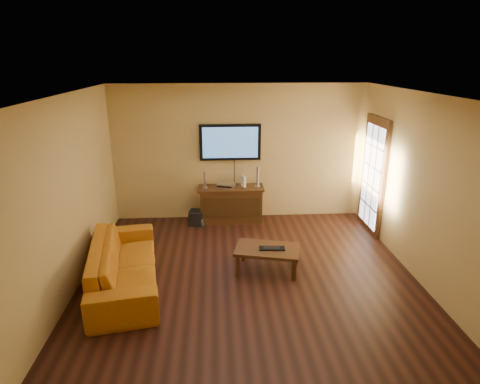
{
  "coord_description": "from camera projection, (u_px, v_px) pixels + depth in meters",
  "views": [
    {
      "loc": [
        -0.47,
        -5.31,
        3.16
      ],
      "look_at": [
        -0.09,
        0.8,
        1.1
      ],
      "focal_mm": 30.0,
      "sensor_mm": 36.0,
      "label": 1
    }
  ],
  "objects": [
    {
      "name": "ground_plane",
      "position": [
        249.0,
        278.0,
        6.06
      ],
      "size": [
        5.0,
        5.0,
        0.0
      ],
      "primitive_type": "plane",
      "color": "black",
      "rests_on": "ground"
    },
    {
      "name": "room_walls",
      "position": [
        247.0,
        159.0,
        6.11
      ],
      "size": [
        5.0,
        5.0,
        5.0
      ],
      "color": "tan",
      "rests_on": "ground"
    },
    {
      "name": "french_door",
      "position": [
        373.0,
        176.0,
        7.48
      ],
      "size": [
        0.07,
        1.02,
        2.22
      ],
      "color": "#3B200D",
      "rests_on": "ground"
    },
    {
      "name": "media_console",
      "position": [
        231.0,
        204.0,
        8.05
      ],
      "size": [
        1.29,
        0.49,
        0.72
      ],
      "color": "#3B200D",
      "rests_on": "ground"
    },
    {
      "name": "television",
      "position": [
        230.0,
        142.0,
        7.86
      ],
      "size": [
        1.2,
        0.08,
        0.71
      ],
      "color": "black",
      "rests_on": "ground"
    },
    {
      "name": "coffee_table",
      "position": [
        267.0,
        251.0,
        6.18
      ],
      "size": [
        1.08,
        0.8,
        0.38
      ],
      "color": "#3B200D",
      "rests_on": "ground"
    },
    {
      "name": "sofa",
      "position": [
        124.0,
        257.0,
        5.74
      ],
      "size": [
        1.03,
        2.34,
        0.88
      ],
      "primitive_type": "imported",
      "rotation": [
        0.0,
        0.0,
        1.74
      ],
      "color": "#B76914",
      "rests_on": "ground"
    },
    {
      "name": "speaker_left",
      "position": [
        205.0,
        180.0,
        7.85
      ],
      "size": [
        0.09,
        0.09,
        0.33
      ],
      "color": "silver",
      "rests_on": "media_console"
    },
    {
      "name": "speaker_right",
      "position": [
        258.0,
        178.0,
        7.93
      ],
      "size": [
        0.11,
        0.11,
        0.4
      ],
      "color": "silver",
      "rests_on": "media_console"
    },
    {
      "name": "av_receiver",
      "position": [
        226.0,
        185.0,
        7.93
      ],
      "size": [
        0.4,
        0.35,
        0.08
      ],
      "primitive_type": "cube",
      "rotation": [
        0.0,
        0.0,
        -0.34
      ],
      "color": "silver",
      "rests_on": "media_console"
    },
    {
      "name": "game_console",
      "position": [
        244.0,
        181.0,
        7.95
      ],
      "size": [
        0.09,
        0.16,
        0.21
      ],
      "primitive_type": "cube",
      "rotation": [
        0.0,
        0.0,
        0.34
      ],
      "color": "white",
      "rests_on": "media_console"
    },
    {
      "name": "subwoofer",
      "position": [
        197.0,
        217.0,
        7.96
      ],
      "size": [
        0.32,
        0.32,
        0.28
      ],
      "primitive_type": "cube",
      "rotation": [
        0.0,
        0.0,
        -0.16
      ],
      "color": "black",
      "rests_on": "ground"
    },
    {
      "name": "bottle",
      "position": [
        203.0,
        224.0,
        7.8
      ],
      "size": [
        0.06,
        0.06,
        0.19
      ],
      "color": "white",
      "rests_on": "ground"
    },
    {
      "name": "keyboard",
      "position": [
        272.0,
        248.0,
        6.13
      ],
      "size": [
        0.4,
        0.18,
        0.02
      ],
      "color": "black",
      "rests_on": "coffee_table"
    }
  ]
}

